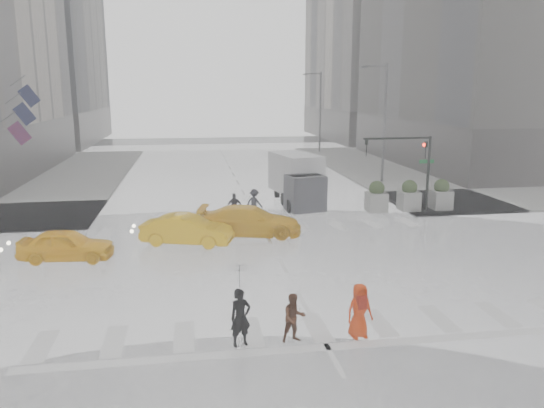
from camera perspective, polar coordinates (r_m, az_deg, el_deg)
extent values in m
plane|color=black|center=(22.14, 1.13, -6.52)|extent=(120.00, 120.00, 0.00)
cube|color=slate|center=(45.19, 22.09, 2.38)|extent=(35.00, 35.00, 0.15)
cube|color=#2C2927|center=(57.98, 25.58, 6.19)|extent=(26.05, 26.05, 4.40)
cube|color=#AEA497|center=(84.02, 14.90, 19.31)|extent=(26.00, 26.00, 36.00)
cube|color=#2C2927|center=(83.46, 14.30, 8.50)|extent=(26.05, 26.05, 4.40)
cylinder|color=black|center=(32.11, 16.43, 3.02)|extent=(0.16, 0.16, 4.50)
cylinder|color=black|center=(31.05, 13.31, 6.89)|extent=(4.00, 0.12, 0.12)
imported|color=black|center=(31.82, 16.18, 5.59)|extent=(0.16, 0.20, 1.00)
imported|color=black|center=(30.47, 10.11, 5.99)|extent=(0.16, 0.20, 1.00)
sphere|color=#FF190C|center=(31.74, 16.05, 6.13)|extent=(0.20, 0.20, 0.20)
cube|color=#0E6227|center=(32.27, 16.29, 4.42)|extent=(0.90, 0.03, 0.22)
cylinder|color=#59595B|center=(41.42, 11.98, 8.36)|extent=(0.20, 0.20, 9.00)
cylinder|color=#59595B|center=(41.06, 11.04, 14.38)|extent=(1.80, 0.12, 0.12)
cube|color=#59595B|center=(40.76, 9.81, 14.30)|extent=(0.50, 0.22, 0.15)
cylinder|color=#59595B|center=(60.51, 5.20, 9.72)|extent=(0.20, 0.20, 9.00)
cylinder|color=#59595B|center=(60.26, 4.42, 13.82)|extent=(1.80, 0.12, 0.12)
cube|color=#59595B|center=(60.06, 3.56, 13.74)|extent=(0.50, 0.22, 0.15)
cube|color=slate|center=(31.42, 11.15, 0.22)|extent=(1.10, 1.10, 1.10)
sphere|color=black|center=(31.26, 11.21, 1.65)|extent=(0.90, 0.90, 0.90)
cube|color=slate|center=(32.15, 14.50, 0.33)|extent=(1.10, 1.10, 1.10)
sphere|color=black|center=(32.00, 14.58, 1.73)|extent=(0.90, 0.90, 0.90)
cube|color=slate|center=(32.99, 17.69, 0.44)|extent=(1.10, 1.10, 1.10)
sphere|color=black|center=(32.85, 17.78, 1.80)|extent=(0.90, 0.90, 0.90)
cylinder|color=#59595B|center=(39.63, -27.15, 7.85)|extent=(2.00, 0.06, 1.43)
cube|color=maroon|center=(39.35, -25.51, 6.88)|extent=(1.54, 0.02, 1.66)
cylinder|color=#59595B|center=(41.01, -26.67, 9.69)|extent=(2.00, 0.06, 1.43)
cube|color=#10143C|center=(40.72, -25.08, 8.76)|extent=(1.54, 0.02, 1.66)
cylinder|color=#59595B|center=(42.44, -26.22, 11.40)|extent=(2.00, 0.06, 1.43)
cube|color=#10143C|center=(42.13, -24.67, 10.52)|extent=(1.54, 0.02, 1.66)
imported|color=black|center=(15.25, -3.41, -12.10)|extent=(0.70, 0.56, 1.68)
imported|color=black|center=(14.82, -3.46, -8.05)|extent=(1.20, 1.21, 0.88)
imported|color=#48291A|center=(15.51, 2.38, -12.14)|extent=(0.79, 0.66, 1.45)
imported|color=red|center=(15.93, 9.39, -11.24)|extent=(0.88, 0.65, 1.63)
cube|color=maroon|center=(15.65, 9.64, -10.38)|extent=(0.30, 0.21, 0.40)
imported|color=black|center=(29.44, -4.05, -0.28)|extent=(0.89, 0.56, 1.50)
imported|color=black|center=(30.24, -1.91, 0.14)|extent=(1.15, 1.04, 1.57)
imported|color=yellow|center=(24.12, -21.24, -4.14)|extent=(4.04, 1.96, 1.33)
imported|color=yellow|center=(25.07, -9.12, -2.76)|extent=(4.49, 2.70, 1.40)
imported|color=yellow|center=(26.28, -2.37, -1.83)|extent=(4.79, 2.91, 1.47)
cube|color=silver|center=(33.93, 2.54, 3.34)|extent=(2.19, 4.20, 2.47)
cube|color=#323338|center=(31.24, 3.59, 1.19)|extent=(2.10, 1.65, 2.10)
cube|color=black|center=(31.12, 3.61, 2.35)|extent=(1.83, 0.82, 0.82)
cylinder|color=black|center=(31.02, 1.92, -0.25)|extent=(0.26, 0.82, 0.82)
cylinder|color=black|center=(31.43, 5.35, -0.13)|extent=(0.26, 0.82, 0.82)
cylinder|color=black|center=(32.95, 1.26, 0.50)|extent=(0.26, 0.82, 0.82)
cylinder|color=black|center=(33.34, 4.51, 0.60)|extent=(0.26, 0.82, 0.82)
cylinder|color=black|center=(35.42, 0.53, 1.33)|extent=(0.26, 0.82, 0.82)
cylinder|color=black|center=(35.78, 3.56, 1.42)|extent=(0.26, 0.82, 0.82)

